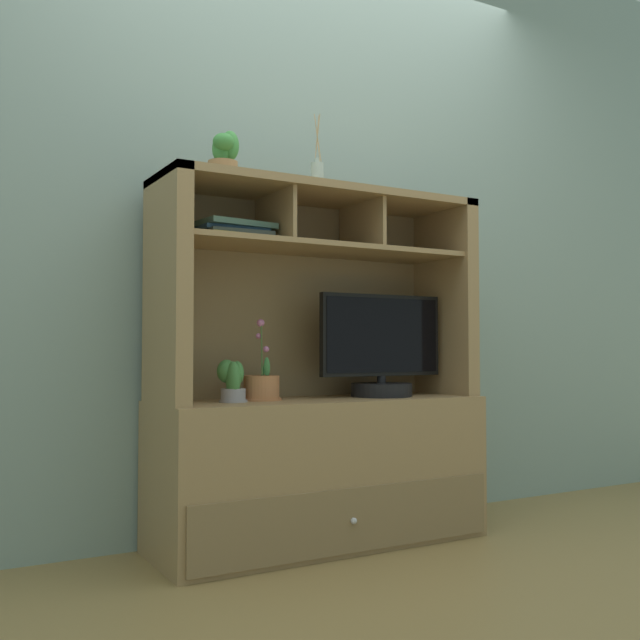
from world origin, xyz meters
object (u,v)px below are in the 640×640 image
(potted_fern, at_px, (232,381))
(potted_succulent, at_px, (224,155))
(magazine_stack_left, at_px, (232,232))
(diffuser_bottle, at_px, (317,176))
(tv_monitor, at_px, (381,354))
(media_console, at_px, (319,431))
(potted_orchid, at_px, (262,387))

(potted_fern, height_order, potted_succulent, potted_succulent)
(potted_fern, bearing_deg, magazine_stack_left, 69.76)
(diffuser_bottle, xyz_separation_m, potted_succulent, (-0.42, -0.05, 0.02))
(tv_monitor, height_order, potted_fern, tv_monitor)
(potted_fern, bearing_deg, potted_succulent, -159.97)
(potted_fern, bearing_deg, diffuser_bottle, 4.92)
(diffuser_bottle, bearing_deg, potted_succulent, -173.46)
(tv_monitor, bearing_deg, potted_fern, 179.14)
(media_console, distance_m, potted_succulent, 1.11)
(media_console, height_order, magazine_stack_left, media_console)
(potted_fern, relative_size, magazine_stack_left, 0.52)
(tv_monitor, height_order, magazine_stack_left, magazine_stack_left)
(potted_orchid, relative_size, potted_fern, 1.99)
(tv_monitor, bearing_deg, media_console, 174.35)
(media_console, relative_size, potted_fern, 8.93)
(tv_monitor, relative_size, potted_succulent, 3.23)
(potted_orchid, distance_m, potted_fern, 0.14)
(media_console, bearing_deg, tv_monitor, -5.65)
(media_console, height_order, potted_fern, media_console)
(potted_orchid, distance_m, diffuser_bottle, 0.87)
(potted_orchid, distance_m, magazine_stack_left, 0.59)
(diffuser_bottle, bearing_deg, tv_monitor, -8.65)
(media_console, relative_size, magazine_stack_left, 4.67)
(diffuser_bottle, distance_m, potted_succulent, 0.42)
(magazine_stack_left, xyz_separation_m, potted_succulent, (-0.05, -0.05, 0.27))
(media_console, relative_size, diffuser_bottle, 4.45)
(magazine_stack_left, distance_m, potted_succulent, 0.28)
(diffuser_bottle, bearing_deg, potted_orchid, 179.38)
(diffuser_bottle, height_order, potted_succulent, diffuser_bottle)
(potted_orchid, bearing_deg, tv_monitor, -4.94)
(potted_fern, relative_size, diffuser_bottle, 0.50)
(potted_orchid, bearing_deg, media_console, -4.13)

